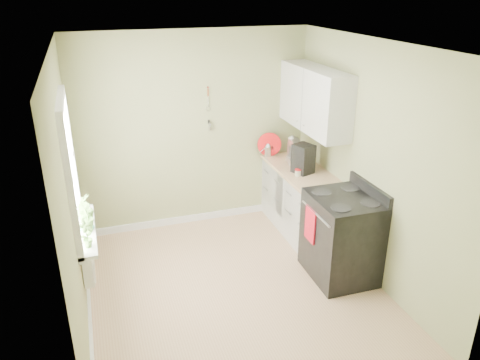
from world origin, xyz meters
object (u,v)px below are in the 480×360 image
object	(u,v)px
kettle	(268,150)
coffee_maker	(303,159)
stove	(342,236)
stand_mixer	(295,152)

from	to	relation	value
kettle	coffee_maker	size ratio (longest dim) A/B	0.49
stove	stand_mixer	world-z (taller)	stand_mixer
stove	coffee_maker	bearing A→B (deg)	91.58
stand_mixer	kettle	xyz separation A→B (m)	(-0.24, 0.39, -0.06)
stove	stand_mixer	size ratio (longest dim) A/B	3.05
kettle	coffee_maker	world-z (taller)	coffee_maker
stove	kettle	bearing A→B (deg)	97.23
stove	kettle	size ratio (longest dim) A/B	6.02
kettle	coffee_maker	bearing A→B (deg)	-75.01
kettle	stand_mixer	bearing A→B (deg)	-58.33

